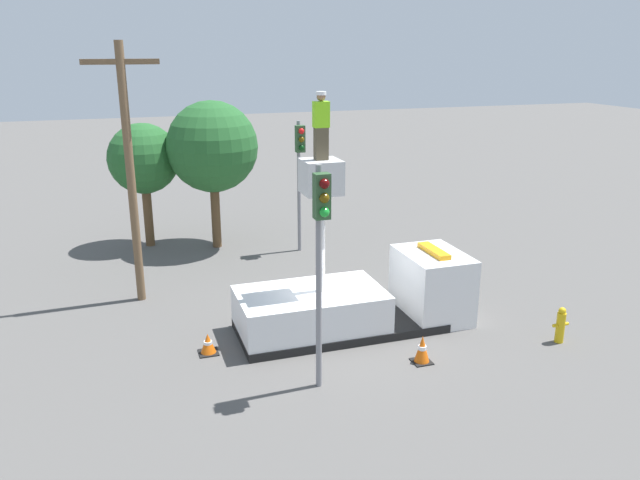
{
  "coord_description": "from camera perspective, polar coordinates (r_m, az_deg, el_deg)",
  "views": [
    {
      "loc": [
        -5.66,
        -15.37,
        7.79
      ],
      "look_at": [
        -1.05,
        -1.38,
        3.21
      ],
      "focal_mm": 35.0,
      "sensor_mm": 36.0,
      "label": 1
    }
  ],
  "objects": [
    {
      "name": "ground_plane",
      "position": [
        18.14,
        1.81,
        -8.16
      ],
      "size": [
        120.0,
        120.0,
        0.0
      ],
      "primitive_type": "plane",
      "color": "#565451"
    },
    {
      "name": "bucket_truck",
      "position": [
        17.97,
        3.42,
        -5.49
      ],
      "size": [
        6.71,
        2.42,
        4.95
      ],
      "color": "black",
      "rests_on": "ground"
    },
    {
      "name": "worker",
      "position": [
        16.31,
        0.1,
        10.39
      ],
      "size": [
        0.4,
        0.26,
        1.75
      ],
      "color": "brown",
      "rests_on": "bucket_truck"
    },
    {
      "name": "traffic_light_pole",
      "position": [
        13.72,
        0.07,
        0.35
      ],
      "size": [
        0.34,
        0.57,
        5.36
      ],
      "color": "gray",
      "rests_on": "ground"
    },
    {
      "name": "traffic_light_across",
      "position": [
        23.92,
        -1.86,
        7.25
      ],
      "size": [
        0.34,
        0.57,
        5.12
      ],
      "color": "gray",
      "rests_on": "ground"
    },
    {
      "name": "fire_hydrant",
      "position": [
        18.4,
        21.14,
        -7.27
      ],
      "size": [
        0.48,
        0.24,
        1.03
      ],
      "color": "gold",
      "rests_on": "ground"
    },
    {
      "name": "traffic_cone_rear",
      "position": [
        16.96,
        -10.2,
        -9.35
      ],
      "size": [
        0.51,
        0.51,
        0.56
      ],
      "color": "black",
      "rests_on": "ground"
    },
    {
      "name": "traffic_cone_curbside",
      "position": [
        16.43,
        9.32,
        -9.86
      ],
      "size": [
        0.49,
        0.49,
        0.74
      ],
      "color": "black",
      "rests_on": "ground"
    },
    {
      "name": "tree_left_bg",
      "position": [
        25.66,
        -15.84,
        7.11
      ],
      "size": [
        2.77,
        2.77,
        4.97
      ],
      "color": "brown",
      "rests_on": "ground"
    },
    {
      "name": "tree_right_bg",
      "position": [
        24.81,
        -9.82,
        8.36
      ],
      "size": [
        3.55,
        3.55,
        5.84
      ],
      "color": "brown",
      "rests_on": "ground"
    },
    {
      "name": "utility_pole",
      "position": [
        19.8,
        -16.99,
        6.4
      ],
      "size": [
        2.2,
        0.26,
        7.97
      ],
      "color": "brown",
      "rests_on": "ground"
    }
  ]
}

